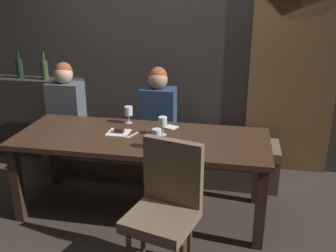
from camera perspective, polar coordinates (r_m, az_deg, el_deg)
ground at (r=3.70m, az=-3.67°, el=-12.25°), size 9.00×9.00×0.00m
back_wall_tiled at (r=4.35m, az=-0.01°, el=13.76°), size 6.00×0.12×3.00m
arched_door at (r=4.25m, az=18.31°, el=10.80°), size 0.90×0.05×2.55m
back_counter at (r=4.93m, az=-18.39°, el=1.28°), size 1.10×0.28×0.95m
dining_table at (r=3.40m, az=-3.91°, el=-2.90°), size 2.20×0.84×0.74m
banquette_bench at (r=4.19m, az=-1.36°, el=-4.59°), size 2.50×0.44×0.45m
chair_near_side at (r=2.74m, az=-0.31°, el=-11.06°), size 0.54×0.54×0.98m
diner_redhead at (r=4.31m, az=-14.84°, el=3.73°), size 0.36×0.24×0.77m
diner_bearded at (r=4.01m, az=-1.48°, el=3.09°), size 0.36×0.24×0.75m
wine_bottle_dark_red at (r=4.88m, az=-21.03°, el=8.03°), size 0.08×0.08×0.33m
wine_bottle_pale_label at (r=4.71m, az=-17.73°, el=8.01°), size 0.08×0.08×0.33m
wine_glass_center_front at (r=3.35m, az=-0.77°, el=0.50°), size 0.08×0.08×0.16m
wine_glass_far_left at (r=3.07m, az=-1.66°, el=-1.36°), size 0.08×0.08×0.16m
wine_glass_center_back at (r=3.67m, az=-5.83°, el=2.11°), size 0.08×0.08×0.16m
dessert_plate at (r=3.45m, az=-7.28°, el=-0.85°), size 0.19×0.19×0.05m
fork_on_table at (r=3.39m, az=-5.19°, el=-1.31°), size 0.08×0.16×0.01m
folded_napkin at (r=3.56m, az=0.44°, el=-0.18°), size 0.14×0.13×0.01m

